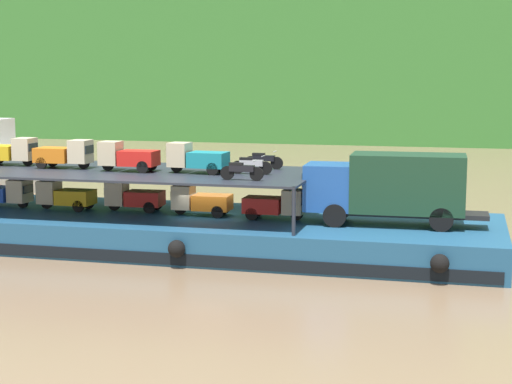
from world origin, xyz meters
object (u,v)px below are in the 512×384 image
mini_truck_upper_fore (127,157)px  motorcycle_upper_port (241,170)px  mini_truck_lower_mid (134,197)px  cargo_barge (208,232)px  mini_truck_upper_mid (65,154)px  mini_truck_lower_bow (275,204)px  mini_truck_lower_stern (5,193)px  motorcycle_upper_stbd (263,160)px  motorcycle_upper_centre (251,165)px  mini_truck_lower_fore (201,201)px  mini_truck_upper_stern (10,151)px  covered_lorry (389,186)px  mini_truck_upper_bow (197,158)px  mini_truck_lower_aft (65,195)px

mini_truck_upper_fore → motorcycle_upper_port: mini_truck_upper_fore is taller
mini_truck_lower_mid → cargo_barge: bearing=-6.7°
mini_truck_lower_mid → mini_truck_upper_mid: bearing=-174.3°
mini_truck_lower_mid → mini_truck_lower_bow: 7.08m
mini_truck_lower_stern → mini_truck_lower_mid: same height
mini_truck_upper_mid → motorcycle_upper_stbd: bearing=12.7°
mini_truck_upper_fore → motorcycle_upper_centre: 5.88m
cargo_barge → mini_truck_lower_bow: mini_truck_lower_bow is taller
cargo_barge → mini_truck_upper_mid: size_ratio=9.63×
mini_truck_lower_fore → mini_truck_upper_stern: 10.31m
mini_truck_lower_fore → motorcycle_upper_stbd: (2.46, 2.10, 1.74)m
covered_lorry → motorcycle_upper_port: 6.43m
covered_lorry → mini_truck_lower_bow: size_ratio=2.87×
covered_lorry → mini_truck_lower_stern: bearing=179.3°
mini_truck_lower_mid → motorcycle_upper_port: size_ratio=1.47×
cargo_barge → mini_truck_upper_bow: 3.48m
motorcycle_upper_stbd → mini_truck_lower_fore: bearing=-139.4°
mini_truck_lower_stern → mini_truck_upper_stern: bearing=89.8°
motorcycle_upper_port → mini_truck_upper_mid: bearing=166.4°
cargo_barge → motorcycle_upper_port: 4.44m
mini_truck_lower_aft → motorcycle_upper_centre: 9.46m
mini_truck_upper_mid → mini_truck_lower_bow: bearing=-0.7°
motorcycle_upper_centre → motorcycle_upper_stbd: size_ratio=1.00×
mini_truck_lower_bow → mini_truck_upper_bow: (-3.66, -0.15, 2.00)m
motorcycle_upper_centre → mini_truck_lower_stern: bearing=180.0°
mini_truck_lower_bow → motorcycle_upper_centre: (-1.14, 0.04, 1.74)m
cargo_barge → mini_truck_lower_aft: mini_truck_lower_aft is taller
motorcycle_upper_port → motorcycle_upper_stbd: 4.39m
cargo_barge → mini_truck_lower_stern: bearing=179.8°
mini_truck_upper_fore → mini_truck_upper_stern: bearing=172.3°
covered_lorry → mini_truck_lower_bow: (-5.08, 0.17, -1.00)m
mini_truck_lower_aft → motorcycle_upper_port: motorcycle_upper_port is taller
mini_truck_lower_aft → mini_truck_lower_mid: 3.40m
mini_truck_lower_stern → mini_truck_upper_mid: 3.82m
mini_truck_lower_bow → mini_truck_upper_mid: size_ratio=1.00×
cargo_barge → mini_truck_lower_stern: mini_truck_lower_stern is taller
mini_truck_lower_aft → mini_truck_upper_mid: 2.00m
cargo_barge → mini_truck_lower_fore: size_ratio=9.62×
mini_truck_lower_aft → mini_truck_upper_fore: size_ratio=1.00×
mini_truck_lower_fore → mini_truck_upper_stern: size_ratio=1.01×
mini_truck_lower_fore → mini_truck_upper_fore: (-3.43, -0.40, 2.00)m
mini_truck_lower_aft → mini_truck_upper_fore: 3.98m
mini_truck_lower_bow → motorcycle_upper_port: motorcycle_upper_port is taller
mini_truck_lower_stern → motorcycle_upper_stbd: bearing=9.9°
covered_lorry → mini_truck_lower_aft: size_ratio=2.88×
mini_truck_lower_stern → motorcycle_upper_stbd: size_ratio=1.47×
motorcycle_upper_stbd → mini_truck_lower_stern: bearing=-170.1°
cargo_barge → motorcycle_upper_centre: 3.79m
covered_lorry → mini_truck_upper_stern: size_ratio=2.88×
mini_truck_upper_fore → mini_truck_lower_mid: bearing=94.0°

